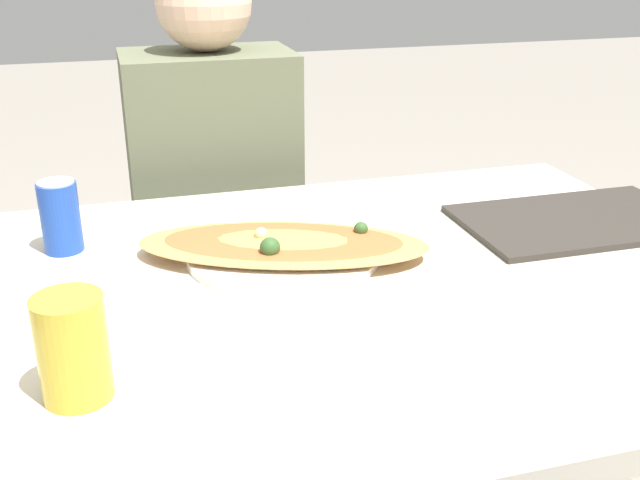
{
  "coord_description": "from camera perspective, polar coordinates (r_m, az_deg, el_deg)",
  "views": [
    {
      "loc": [
        -0.34,
        -1.01,
        1.24
      ],
      "look_at": [
        -0.04,
        0.04,
        0.79
      ],
      "focal_mm": 42.0,
      "sensor_mm": 36.0,
      "label": 1
    }
  ],
  "objects": [
    {
      "name": "dining_table",
      "position": [
        1.21,
        2.32,
        -5.83
      ],
      "size": [
        1.29,
        0.96,
        0.73
      ],
      "color": "beige",
      "rests_on": "ground_plane"
    },
    {
      "name": "chair_far_seated",
      "position": [
        1.98,
        -8.29,
        0.8
      ],
      "size": [
        0.4,
        0.4,
        0.92
      ],
      "rotation": [
        0.0,
        0.0,
        3.14
      ],
      "color": "#2D3851",
      "rests_on": "ground_plane"
    },
    {
      "name": "person_seated",
      "position": [
        1.8,
        -8.08,
        5.22
      ],
      "size": [
        0.39,
        0.28,
        1.2
      ],
      "rotation": [
        0.0,
        0.0,
        3.14
      ],
      "color": "#2D2D38",
      "rests_on": "ground_plane"
    },
    {
      "name": "pizza_main",
      "position": [
        1.26,
        -2.8,
        -0.55
      ],
      "size": [
        0.53,
        0.35,
        0.06
      ],
      "color": "white",
      "rests_on": "dining_table"
    },
    {
      "name": "soda_can",
      "position": [
        1.34,
        -19.18,
        1.69
      ],
      "size": [
        0.07,
        0.07,
        0.12
      ],
      "color": "#1E47B2",
      "rests_on": "dining_table"
    },
    {
      "name": "drink_glass",
      "position": [
        0.92,
        -18.31,
        -7.84
      ],
      "size": [
        0.08,
        0.08,
        0.13
      ],
      "color": "gold",
      "rests_on": "dining_table"
    },
    {
      "name": "serving_tray",
      "position": [
        1.49,
        19.05,
        1.42
      ],
      "size": [
        0.44,
        0.27,
        0.01
      ],
      "color": "#332D28",
      "rests_on": "dining_table"
    }
  ]
}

